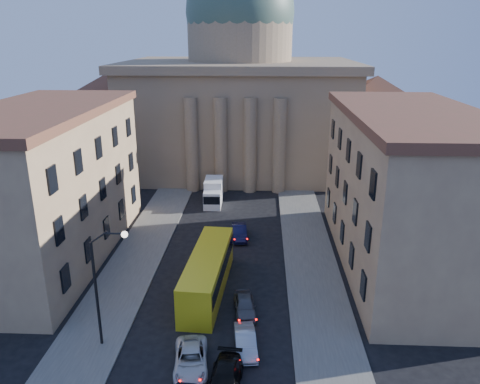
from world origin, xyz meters
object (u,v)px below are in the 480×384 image
at_px(street_lamp, 103,279).
at_px(box_truck, 213,193).
at_px(car_right_near, 245,341).
at_px(city_bus, 208,272).

relative_size(street_lamp, box_truck, 1.56).
relative_size(street_lamp, car_right_near, 2.18).
xyz_separation_m(street_lamp, city_bus, (6.17, 7.74, -3.46)).
height_order(street_lamp, city_bus, street_lamp).
xyz_separation_m(car_right_near, box_truck, (-5.26, 29.58, 0.79)).
bearing_deg(street_lamp, box_truck, 81.53).
distance_m(car_right_near, city_bus, 8.60).
bearing_deg(city_bus, box_truck, 98.40).
xyz_separation_m(street_lamp, car_right_near, (9.66, -0.03, -4.62)).
bearing_deg(street_lamp, city_bus, 51.46).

